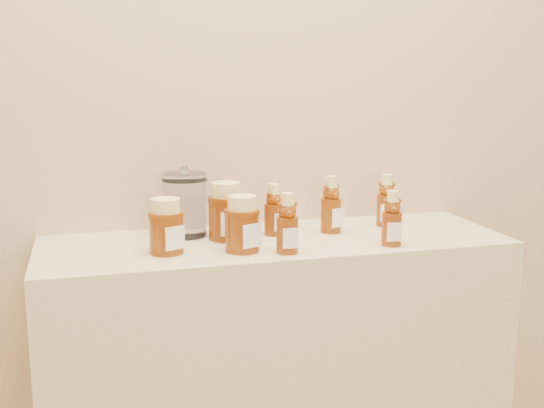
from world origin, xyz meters
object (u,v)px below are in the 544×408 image
object	(u,v)px
display_table	(275,400)
glass_canister	(185,202)
honey_jar_left	(166,226)
bear_bottle_front_left	(287,219)
bear_bottle_back_left	(274,206)

from	to	relation	value
display_table	glass_canister	xyz separation A→B (m)	(-0.22, 0.10, 0.54)
honey_jar_left	glass_canister	world-z (taller)	glass_canister
display_table	bear_bottle_front_left	xyz separation A→B (m)	(-0.01, -0.13, 0.53)
bear_bottle_front_left	honey_jar_left	world-z (taller)	bear_bottle_front_left
display_table	bear_bottle_back_left	xyz separation A→B (m)	(0.01, 0.05, 0.53)
display_table	bear_bottle_back_left	world-z (taller)	bear_bottle_back_left
bear_bottle_back_left	bear_bottle_front_left	size ratio (longest dim) A/B	0.95
bear_bottle_front_left	glass_canister	bearing A→B (deg)	132.18
bear_bottle_front_left	bear_bottle_back_left	bearing A→B (deg)	84.92
display_table	honey_jar_left	bearing A→B (deg)	-168.41
display_table	honey_jar_left	size ratio (longest dim) A/B	9.03
bear_bottle_back_left	honey_jar_left	bearing A→B (deg)	176.54
glass_canister	display_table	bearing A→B (deg)	-24.74
bear_bottle_back_left	bear_bottle_front_left	xyz separation A→B (m)	(-0.02, -0.18, 0.00)
display_table	glass_canister	distance (m)	0.59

